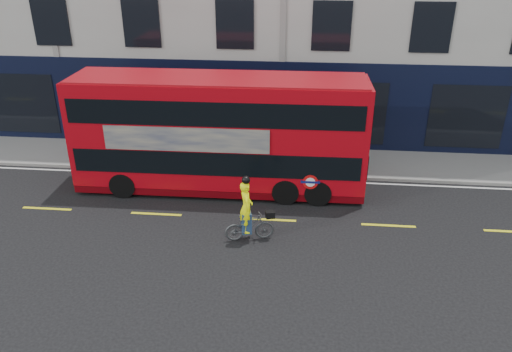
# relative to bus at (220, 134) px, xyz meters

# --- Properties ---
(ground) EXTENTS (120.00, 120.00, 0.00)m
(ground) POSITION_rel_bus_xyz_m (2.03, -3.80, -2.22)
(ground) COLOR black
(ground) RESTS_ON ground
(pavement) EXTENTS (60.00, 3.00, 0.12)m
(pavement) POSITION_rel_bus_xyz_m (2.03, 2.70, -2.16)
(pavement) COLOR slate
(pavement) RESTS_ON ground
(kerb) EXTENTS (60.00, 0.12, 0.13)m
(kerb) POSITION_rel_bus_xyz_m (2.03, 1.20, -2.16)
(kerb) COLOR gray
(kerb) RESTS_ON ground
(road_edge_line) EXTENTS (58.00, 0.10, 0.01)m
(road_edge_line) POSITION_rel_bus_xyz_m (2.03, 0.90, -2.22)
(road_edge_line) COLOR silver
(road_edge_line) RESTS_ON ground
(lane_dashes) EXTENTS (58.00, 0.12, 0.01)m
(lane_dashes) POSITION_rel_bus_xyz_m (2.03, -2.30, -2.22)
(lane_dashes) COLOR yellow
(lane_dashes) RESTS_ON ground
(bus) EXTENTS (10.78, 2.59, 4.33)m
(bus) POSITION_rel_bus_xyz_m (0.00, 0.00, 0.00)
(bus) COLOR #AB0610
(bus) RESTS_ON ground
(cyclist) EXTENTS (1.63, 0.81, 2.26)m
(cyclist) POSITION_rel_bus_xyz_m (1.43, -3.61, -1.45)
(cyclist) COLOR #484C4E
(cyclist) RESTS_ON ground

